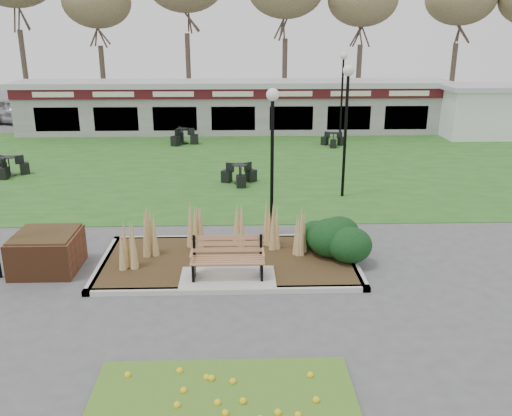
{
  "coord_description": "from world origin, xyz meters",
  "views": [
    {
      "loc": [
        0.28,
        -11.31,
        5.55
      ],
      "look_at": [
        0.72,
        2.0,
        1.2
      ],
      "focal_mm": 38.0,
      "sensor_mm": 36.0,
      "label": 1
    }
  ],
  "objects_px": {
    "park_bench": "(228,257)",
    "service_hut": "(480,110)",
    "food_pavilion": "(233,106)",
    "bistro_set_a": "(10,169)",
    "bistro_set_d": "(333,142)",
    "car_silver": "(21,111)",
    "bistro_set_b": "(183,139)",
    "lamp_post_near_right": "(272,130)",
    "bistro_set_c": "(240,177)",
    "brick_planter": "(47,251)",
    "lamp_post_mid_right": "(347,102)",
    "lamp_post_far_right": "(343,77)"
  },
  "relations": [
    {
      "from": "park_bench",
      "to": "service_hut",
      "type": "xyz_separation_m",
      "value": [
        13.5,
        17.75,
        0.86
      ]
    },
    {
      "from": "food_pavilion",
      "to": "bistro_set_a",
      "type": "xyz_separation_m",
      "value": [
        -8.95,
        -9.79,
        -1.2
      ]
    },
    {
      "from": "food_pavilion",
      "to": "bistro_set_d",
      "type": "distance_m",
      "value": 6.77
    },
    {
      "from": "service_hut",
      "to": "car_silver",
      "type": "height_order",
      "value": "service_hut"
    },
    {
      "from": "bistro_set_d",
      "to": "car_silver",
      "type": "relative_size",
      "value": 0.26
    },
    {
      "from": "service_hut",
      "to": "bistro_set_b",
      "type": "height_order",
      "value": "service_hut"
    },
    {
      "from": "bistro_set_d",
      "to": "bistro_set_b",
      "type": "bearing_deg",
      "value": 174.12
    },
    {
      "from": "lamp_post_near_right",
      "to": "park_bench",
      "type": "bearing_deg",
      "value": -112.07
    },
    {
      "from": "bistro_set_c",
      "to": "bistro_set_d",
      "type": "distance_m",
      "value": 8.45
    },
    {
      "from": "lamp_post_near_right",
      "to": "car_silver",
      "type": "relative_size",
      "value": 0.86
    },
    {
      "from": "food_pavilion",
      "to": "lamp_post_near_right",
      "type": "xyz_separation_m",
      "value": [
        1.2,
        -16.76,
        1.54
      ]
    },
    {
      "from": "brick_planter",
      "to": "bistro_set_c",
      "type": "bearing_deg",
      "value": 58.47
    },
    {
      "from": "food_pavilion",
      "to": "lamp_post_near_right",
      "type": "bearing_deg",
      "value": -85.92
    },
    {
      "from": "lamp_post_near_right",
      "to": "bistro_set_a",
      "type": "relative_size",
      "value": 2.87
    },
    {
      "from": "food_pavilion",
      "to": "bistro_set_d",
      "type": "relative_size",
      "value": 19.68
    },
    {
      "from": "lamp_post_near_right",
      "to": "bistro_set_b",
      "type": "xyz_separation_m",
      "value": [
        -3.78,
        13.24,
        -2.72
      ]
    },
    {
      "from": "food_pavilion",
      "to": "bistro_set_a",
      "type": "height_order",
      "value": "food_pavilion"
    },
    {
      "from": "lamp_post_near_right",
      "to": "service_hut",
      "type": "bearing_deg",
      "value": 50.26
    },
    {
      "from": "bistro_set_a",
      "to": "car_silver",
      "type": "bearing_deg",
      "value": 108.59
    },
    {
      "from": "service_hut",
      "to": "lamp_post_mid_right",
      "type": "distance_m",
      "value": 14.77
    },
    {
      "from": "lamp_post_far_right",
      "to": "service_hut",
      "type": "bearing_deg",
      "value": 7.27
    },
    {
      "from": "park_bench",
      "to": "lamp_post_far_right",
      "type": "height_order",
      "value": "lamp_post_far_right"
    },
    {
      "from": "lamp_post_far_right",
      "to": "car_silver",
      "type": "bearing_deg",
      "value": 162.01
    },
    {
      "from": "bistro_set_b",
      "to": "bistro_set_a",
      "type": "bearing_deg",
      "value": -135.45
    },
    {
      "from": "lamp_post_mid_right",
      "to": "bistro_set_b",
      "type": "distance_m",
      "value": 11.93
    },
    {
      "from": "food_pavilion",
      "to": "service_hut",
      "type": "bearing_deg",
      "value": -8.27
    },
    {
      "from": "brick_planter",
      "to": "lamp_post_near_right",
      "type": "xyz_separation_m",
      "value": [
        5.6,
        2.2,
        2.54
      ]
    },
    {
      "from": "park_bench",
      "to": "bistro_set_d",
      "type": "distance_m",
      "value": 16.22
    },
    {
      "from": "lamp_post_near_right",
      "to": "bistro_set_d",
      "type": "xyz_separation_m",
      "value": [
        3.87,
        12.45,
        -2.77
      ]
    },
    {
      "from": "food_pavilion",
      "to": "car_silver",
      "type": "xyz_separation_m",
      "value": [
        -13.31,
        3.2,
        -0.66
      ]
    },
    {
      "from": "lamp_post_mid_right",
      "to": "car_silver",
      "type": "bearing_deg",
      "value": 136.68
    },
    {
      "from": "bistro_set_c",
      "to": "lamp_post_far_right",
      "type": "bearing_deg",
      "value": 57.28
    },
    {
      "from": "park_bench",
      "to": "bistro_set_d",
      "type": "xyz_separation_m",
      "value": [
        5.07,
        15.4,
        -0.34
      ]
    },
    {
      "from": "park_bench",
      "to": "bistro_set_a",
      "type": "distance_m",
      "value": 13.37
    },
    {
      "from": "brick_planter",
      "to": "food_pavilion",
      "type": "bearing_deg",
      "value": 76.94
    },
    {
      "from": "park_bench",
      "to": "bistro_set_b",
      "type": "height_order",
      "value": "park_bench"
    },
    {
      "from": "lamp_post_mid_right",
      "to": "food_pavilion",
      "type": "bearing_deg",
      "value": 106.73
    },
    {
      "from": "bistro_set_d",
      "to": "park_bench",
      "type": "bearing_deg",
      "value": -108.22
    },
    {
      "from": "park_bench",
      "to": "bistro_set_d",
      "type": "bearing_deg",
      "value": 71.78
    },
    {
      "from": "bistro_set_b",
      "to": "bistro_set_d",
      "type": "xyz_separation_m",
      "value": [
        7.65,
        -0.79,
        -0.04
      ]
    },
    {
      "from": "lamp_post_far_right",
      "to": "park_bench",
      "type": "bearing_deg",
      "value": -108.67
    },
    {
      "from": "bistro_set_a",
      "to": "service_hut",
      "type": "bearing_deg",
      "value": 19.22
    },
    {
      "from": "bistro_set_a",
      "to": "bistro_set_b",
      "type": "relative_size",
      "value": 0.95
    },
    {
      "from": "bistro_set_c",
      "to": "car_silver",
      "type": "xyz_separation_m",
      "value": [
        -13.62,
        14.49,
        0.55
      ]
    },
    {
      "from": "food_pavilion",
      "to": "park_bench",
      "type": "bearing_deg",
      "value": -90.0
    },
    {
      "from": "park_bench",
      "to": "food_pavilion",
      "type": "relative_size",
      "value": 0.07
    },
    {
      "from": "brick_planter",
      "to": "service_hut",
      "type": "height_order",
      "value": "service_hut"
    },
    {
      "from": "bistro_set_a",
      "to": "bistro_set_d",
      "type": "bearing_deg",
      "value": 21.33
    },
    {
      "from": "brick_planter",
      "to": "service_hut",
      "type": "relative_size",
      "value": 0.34
    },
    {
      "from": "food_pavilion",
      "to": "bistro_set_c",
      "type": "bearing_deg",
      "value": -88.45
    }
  ]
}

